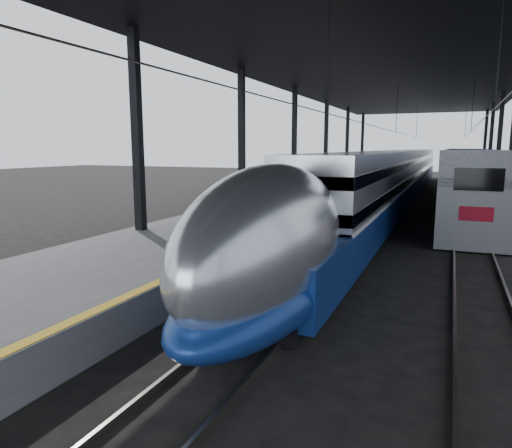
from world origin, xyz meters
The scene contains 7 objects.
ground centered at (0.00, 0.00, 0.00)m, with size 160.00×160.00×0.00m, color black.
platform centered at (-3.50, 20.00, 0.50)m, with size 6.00×80.00×1.00m, color #4C4C4F.
yellow_strip centered at (-0.70, 20.00, 1.00)m, with size 0.30×80.00×0.01m, color gold.
rails centered at (4.50, 20.00, 0.08)m, with size 6.52×80.00×0.16m.
canopy centered at (1.90, 20.00, 9.12)m, with size 18.00×75.00×9.47m.
tgv_train centered at (2.00, 27.34, 1.94)m, with size 2.89×65.20×4.14m.
second_train centered at (7.00, 37.54, 2.16)m, with size 3.10×56.05×4.27m.
Camera 1 is at (5.97, -10.32, 4.37)m, focal length 32.00 mm.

